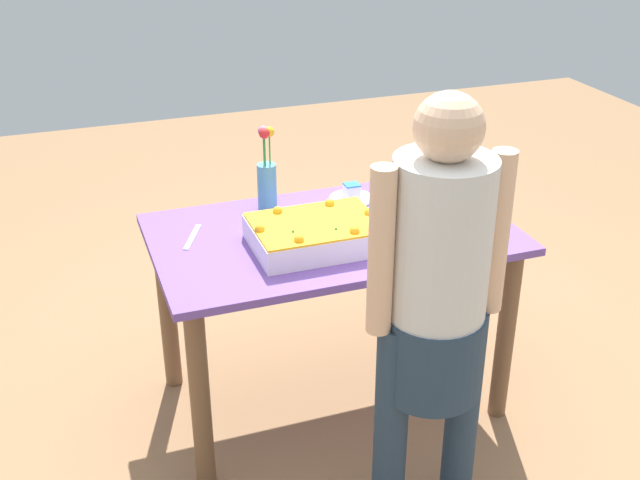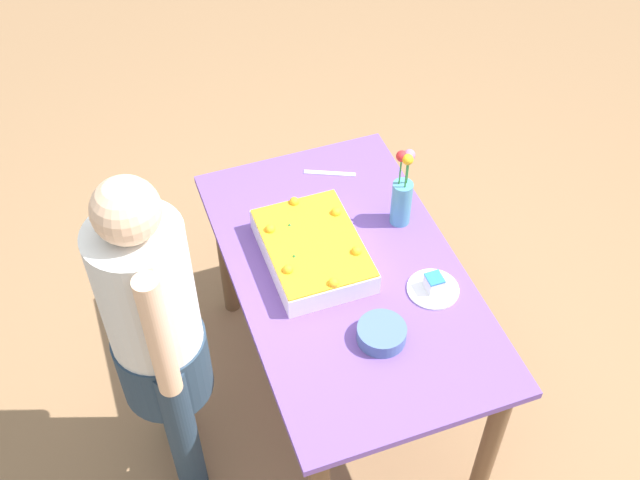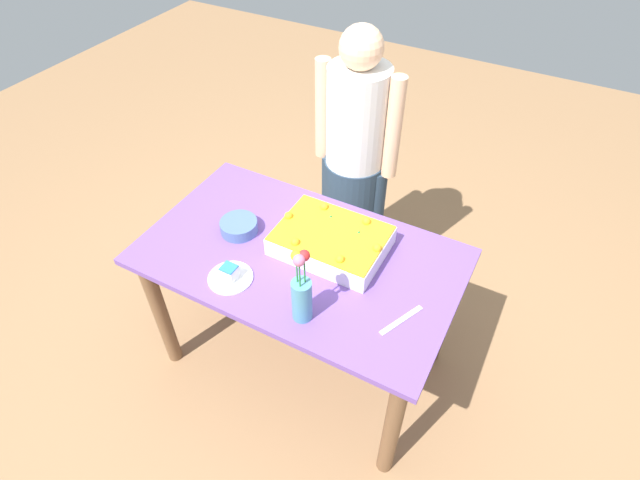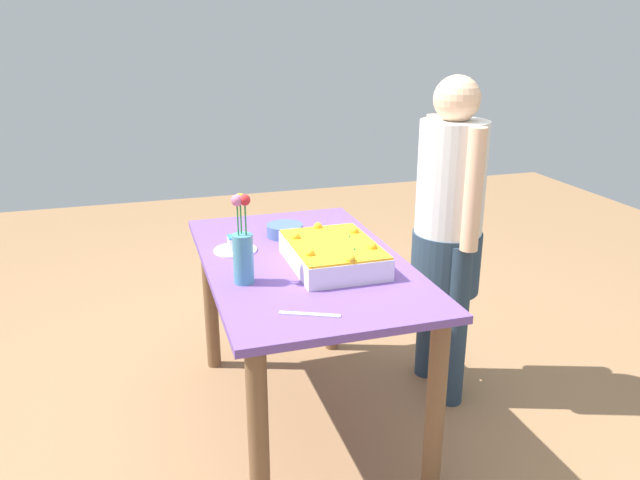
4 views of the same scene
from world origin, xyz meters
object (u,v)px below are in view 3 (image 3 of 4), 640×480
object	(u,v)px
person_standing	(355,152)
serving_plate_with_slice	(230,275)
flower_vase	(302,293)
fruit_bowl	(239,227)
cake_knife	(401,320)
sheet_cake	(331,240)

from	to	relation	value
person_standing	serving_plate_with_slice	bearing A→B (deg)	-6.25
flower_vase	person_standing	world-z (taller)	person_standing
flower_vase	fruit_bowl	world-z (taller)	flower_vase
fruit_bowl	person_standing	world-z (taller)	person_standing
cake_knife	serving_plate_with_slice	bearing A→B (deg)	-54.37
flower_vase	fruit_bowl	distance (m)	0.56
sheet_cake	fruit_bowl	size ratio (longest dim) A/B	2.78
cake_knife	sheet_cake	bearing A→B (deg)	-92.97
sheet_cake	flower_vase	distance (m)	0.39
serving_plate_with_slice	person_standing	bearing A→B (deg)	-96.25
fruit_bowl	person_standing	xyz separation A→B (m)	(-0.23, -0.70, 0.05)
fruit_bowl	person_standing	size ratio (longest dim) A/B	0.11
serving_plate_with_slice	fruit_bowl	bearing A→B (deg)	-62.15
sheet_cake	cake_knife	bearing A→B (deg)	152.28
fruit_bowl	flower_vase	bearing A→B (deg)	150.39
cake_knife	person_standing	world-z (taller)	person_standing
serving_plate_with_slice	cake_knife	distance (m)	0.70
sheet_cake	fruit_bowl	bearing A→B (deg)	13.66
sheet_cake	fruit_bowl	xyz separation A→B (m)	(0.41, 0.10, -0.02)
sheet_cake	flower_vase	xyz separation A→B (m)	(-0.07, 0.37, 0.08)
sheet_cake	flower_vase	world-z (taller)	flower_vase
cake_knife	flower_vase	distance (m)	0.39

